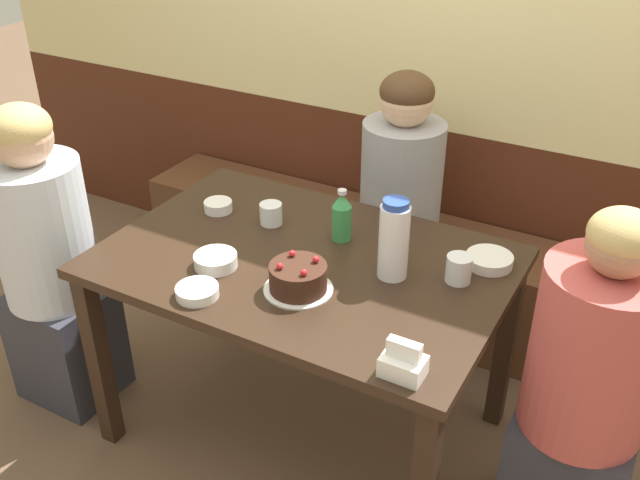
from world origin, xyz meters
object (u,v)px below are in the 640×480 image
at_px(soju_bottle, 342,216).
at_px(bowl_rice_small, 489,260).
at_px(water_pitcher, 394,240).
at_px(glass_tumbler_short, 271,214).
at_px(napkin_holder, 403,363).
at_px(person_teal_shirt, 583,398).
at_px(bowl_sauce_shallow, 197,292).
at_px(person_pale_blue_shirt, 50,266).
at_px(bench_seat, 400,270).
at_px(bowl_soup_white, 216,261).
at_px(birthday_cake, 298,278).
at_px(glass_water_tall, 459,269).
at_px(person_grey_tee, 399,219).
at_px(bowl_side_dish, 218,206).

xyz_separation_m(soju_bottle, bowl_rice_small, (0.48, 0.08, -0.07)).
distance_m(water_pitcher, glass_tumbler_short, 0.52).
relative_size(napkin_holder, person_teal_shirt, 0.10).
xyz_separation_m(water_pitcher, bowl_sauce_shallow, (-0.45, -0.38, -0.11)).
relative_size(soju_bottle, bowl_sauce_shallow, 1.42).
height_order(soju_bottle, person_pale_blue_shirt, person_pale_blue_shirt).
bearing_deg(bowl_rice_small, bench_seat, 132.30).
xyz_separation_m(bowl_soup_white, bowl_sauce_shallow, (0.05, -0.16, -0.00)).
bearing_deg(glass_tumbler_short, birthday_cake, -46.42).
bearing_deg(soju_bottle, bowl_sauce_shallow, -112.83).
bearing_deg(glass_water_tall, glass_tumbler_short, 177.74).
distance_m(bench_seat, bowl_rice_small, 0.95).
bearing_deg(bowl_soup_white, napkin_holder, -14.40).
bearing_deg(birthday_cake, glass_water_tall, 35.31).
distance_m(bench_seat, person_pale_blue_shirt, 1.46).
height_order(bowl_rice_small, person_pale_blue_shirt, person_pale_blue_shirt).
distance_m(soju_bottle, glass_water_tall, 0.43).
bearing_deg(glass_water_tall, person_teal_shirt, -13.88).
xyz_separation_m(glass_water_tall, person_grey_tee, (-0.44, 0.58, -0.22)).
relative_size(water_pitcher, napkin_holder, 2.35).
height_order(napkin_holder, bowl_soup_white, napkin_holder).
xyz_separation_m(water_pitcher, glass_tumbler_short, (-0.50, 0.10, -0.09)).
height_order(glass_tumbler_short, person_grey_tee, person_grey_tee).
bearing_deg(person_pale_blue_shirt, glass_water_tall, 15.28).
height_order(soju_bottle, napkin_holder, soju_bottle).
relative_size(bowl_rice_small, bowl_side_dish, 1.46).
relative_size(bowl_side_dish, person_teal_shirt, 0.09).
xyz_separation_m(bench_seat, glass_water_tall, (0.47, -0.71, 0.56)).
bearing_deg(water_pitcher, bowl_sauce_shallow, -139.80).
height_order(birthday_cake, bowl_sauce_shallow, birthday_cake).
distance_m(glass_tumbler_short, person_pale_blue_shirt, 0.82).
height_order(glass_water_tall, person_pale_blue_shirt, person_pale_blue_shirt).
xyz_separation_m(water_pitcher, person_pale_blue_shirt, (-1.19, -0.31, -0.30)).
distance_m(napkin_holder, person_teal_shirt, 0.60).
distance_m(person_pale_blue_shirt, person_grey_tee, 1.34).
distance_m(bowl_side_dish, person_grey_tee, 0.76).
xyz_separation_m(person_teal_shirt, person_pale_blue_shirt, (-1.81, -0.27, 0.03)).
xyz_separation_m(birthday_cake, bowl_soup_white, (-0.29, -0.01, -0.02)).
bearing_deg(bench_seat, bowl_rice_small, -47.70).
xyz_separation_m(bowl_sauce_shallow, person_grey_tee, (0.20, 1.03, -0.20)).
relative_size(soju_bottle, glass_water_tall, 2.14).
bearing_deg(bowl_sauce_shallow, water_pitcher, 40.20).
bearing_deg(bowl_soup_white, person_grey_tee, 73.83).
bearing_deg(person_pale_blue_shirt, bowl_soup_white, 6.90).
relative_size(bench_seat, person_teal_shirt, 2.19).
xyz_separation_m(person_teal_shirt, person_grey_tee, (-0.87, 0.68, 0.01)).
distance_m(bowl_soup_white, bowl_side_dish, 0.37).
xyz_separation_m(glass_tumbler_short, person_teal_shirt, (1.12, -0.13, -0.23)).
relative_size(soju_bottle, bowl_soup_white, 1.33).
height_order(bowl_sauce_shallow, glass_tumbler_short, glass_tumbler_short).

